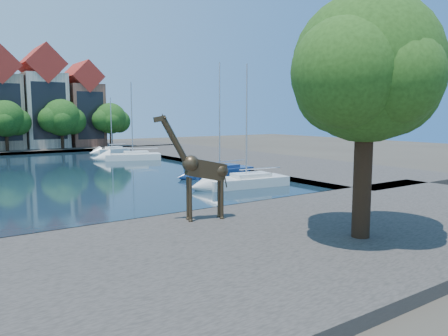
{
  "coord_description": "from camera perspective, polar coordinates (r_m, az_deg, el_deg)",
  "views": [
    {
      "loc": [
        -8.34,
        -21.15,
        5.95
      ],
      "look_at": [
        4.92,
        -2.0,
        3.07
      ],
      "focal_mm": 35.0,
      "sensor_mm": 36.0,
      "label": 1
    }
  ],
  "objects": [
    {
      "name": "ground",
      "position": [
        23.5,
        -12.86,
        -7.81
      ],
      "size": [
        160.0,
        160.0,
        0.0
      ],
      "primitive_type": "plane",
      "color": "#38332B",
      "rests_on": "ground"
    },
    {
      "name": "water_basin",
      "position": [
        46.3,
        -24.02,
        -0.91
      ],
      "size": [
        38.0,
        50.0,
        0.08
      ],
      "primitive_type": "cube",
      "color": "black",
      "rests_on": "ground"
    },
    {
      "name": "near_quay",
      "position": [
        17.39,
        -4.05,
        -12.12
      ],
      "size": [
        50.0,
        14.0,
        0.5
      ],
      "primitive_type": "cube",
      "color": "#433E3A",
      "rests_on": "ground"
    },
    {
      "name": "right_quay",
      "position": [
        56.42,
        1.74,
        1.23
      ],
      "size": [
        14.0,
        52.0,
        0.5
      ],
      "primitive_type": "cube",
      "color": "#433E3A",
      "rests_on": "ground"
    },
    {
      "name": "plane_tree",
      "position": [
        20.13,
        18.34,
        11.59
      ],
      "size": [
        8.32,
        6.4,
        10.62
      ],
      "color": "#332114",
      "rests_on": "near_quay"
    },
    {
      "name": "townhouse_east_mid",
      "position": [
        78.99,
        -22.61,
        8.06
      ],
      "size": [
        6.43,
        9.18,
        16.65
      ],
      "color": "beige",
      "rests_on": "far_quay"
    },
    {
      "name": "townhouse_east_end",
      "position": [
        80.6,
        -18.02,
        7.52
      ],
      "size": [
        5.44,
        9.18,
        14.43
      ],
      "color": "brown",
      "rests_on": "far_quay"
    },
    {
      "name": "far_tree_mid_east",
      "position": [
        72.41,
        -26.54,
        5.65
      ],
      "size": [
        7.02,
        5.4,
        7.52
      ],
      "color": "#332114",
      "rests_on": "far_quay"
    },
    {
      "name": "far_tree_east",
      "position": [
        73.99,
        -20.38,
        6.05
      ],
      "size": [
        7.54,
        5.8,
        7.84
      ],
      "color": "#332114",
      "rests_on": "far_quay"
    },
    {
      "name": "far_tree_far_east",
      "position": [
        76.37,
        -14.53,
        6.16
      ],
      "size": [
        6.76,
        5.2,
        7.36
      ],
      "color": "#332114",
      "rests_on": "far_quay"
    },
    {
      "name": "giraffe_statue",
      "position": [
        22.43,
        -3.11,
        -0.14
      ],
      "size": [
        3.75,
        1.3,
        5.4
      ],
      "color": "#3A2C1D",
      "rests_on": "near_quay"
    },
    {
      "name": "sailboat_right_a",
      "position": [
        35.64,
        2.93,
        -1.52
      ],
      "size": [
        7.18,
        3.33,
        9.85
      ],
      "color": "silver",
      "rests_on": "water_basin"
    },
    {
      "name": "sailboat_right_b",
      "position": [
        41.94,
        -0.56,
        -0.25
      ],
      "size": [
        6.95,
        2.94,
        10.69
      ],
      "color": "navy",
      "rests_on": "water_basin"
    },
    {
      "name": "sailboat_right_c",
      "position": [
        57.66,
        -11.83,
        1.64
      ],
      "size": [
        7.36,
        4.46,
        9.91
      ],
      "color": "white",
      "rests_on": "water_basin"
    },
    {
      "name": "sailboat_right_d",
      "position": [
        67.68,
        -14.43,
        2.32
      ],
      "size": [
        5.47,
        2.87,
        8.34
      ],
      "color": "silver",
      "rests_on": "water_basin"
    }
  ]
}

